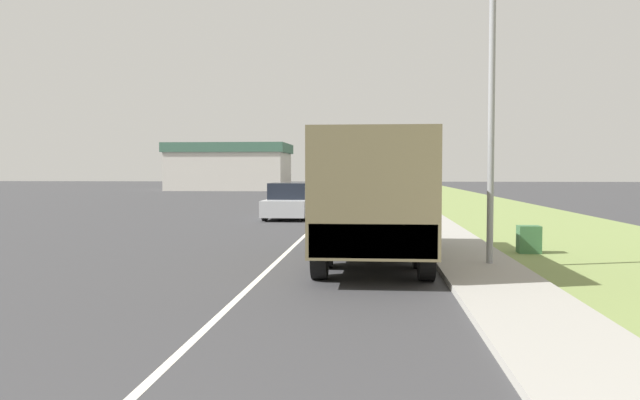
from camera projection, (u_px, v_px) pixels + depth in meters
The scene contains 11 objects.
ground_plane at pixel (339, 203), 41.44m from camera, with size 180.00×180.00×0.00m, color #38383A.
lane_centre_stripe at pixel (339, 203), 41.44m from camera, with size 0.12×120.00×0.00m.
sidewalk_right at pixel (407, 203), 41.06m from camera, with size 1.80×120.00×0.12m.
grass_strip_right at pixel (475, 204), 40.69m from camera, with size 7.00×120.00×0.02m.
military_truck at pixel (373, 192), 14.14m from camera, with size 2.35×7.01×2.91m.
car_nearest_ahead at pixel (289, 203), 27.89m from camera, with size 1.87×4.44×1.59m.
car_second_ahead at pixel (362, 194), 37.20m from camera, with size 1.77×4.09×1.67m.
car_third_ahead at pixel (327, 188), 53.29m from camera, with size 1.74×4.25×1.53m.
lamp_post at pixel (484, 35), 13.29m from camera, with size 1.69×0.24×8.40m.
utility_box at pixel (529, 239), 15.90m from camera, with size 0.55×0.45×0.70m.
building_distant at pixel (230, 167), 71.08m from camera, with size 13.43×8.98×5.26m.
Camera 1 is at (2.22, -1.35, 2.10)m, focal length 35.00 mm.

